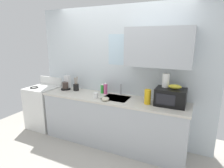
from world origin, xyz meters
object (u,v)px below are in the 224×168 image
at_px(mug_white, 96,95).
at_px(microwave, 171,97).
at_px(coffee_maker, 66,84).
at_px(stove_range, 44,107).
at_px(banana_bunch, 175,87).
at_px(dish_soap_bottle_pink, 106,88).
at_px(dish_soap_bottle_green, 102,88).
at_px(cereal_canister, 148,97).
at_px(utensil_crock, 76,87).
at_px(paper_towel_roll, 166,80).
at_px(small_bowl, 105,99).

bearing_deg(mug_white, microwave, 8.63).
bearing_deg(microwave, coffee_maker, 178.35).
xyz_separation_m(stove_range, mug_white, (1.42, -0.14, 0.49)).
bearing_deg(banana_bunch, microwave, -178.23).
height_order(dish_soap_bottle_pink, dish_soap_bottle_green, dish_soap_bottle_pink).
height_order(cereal_canister, utensil_crock, utensil_crock).
bearing_deg(paper_towel_roll, dish_soap_bottle_green, 176.23).
bearing_deg(stove_range, cereal_canister, -1.32).
height_order(stove_range, coffee_maker, coffee_maker).
bearing_deg(dish_soap_bottle_green, cereal_canister, -13.65).
relative_size(dish_soap_bottle_pink, dish_soap_bottle_green, 1.14).
bearing_deg(stove_range, microwave, 0.97).
relative_size(cereal_canister, utensil_crock, 0.84).
relative_size(banana_bunch, dish_soap_bottle_green, 1.01).
relative_size(utensil_crock, small_bowl, 2.17).
distance_m(mug_white, small_bowl, 0.23).
distance_m(microwave, dish_soap_bottle_pink, 1.21).
xyz_separation_m(mug_white, utensil_crock, (-0.61, 0.26, 0.02)).
height_order(paper_towel_roll, utensil_crock, paper_towel_roll).
bearing_deg(banana_bunch, cereal_canister, -165.62).
relative_size(dish_soap_bottle_green, utensil_crock, 0.70).
relative_size(stove_range, mug_white, 11.37).
distance_m(dish_soap_bottle_pink, cereal_canister, 0.89).
xyz_separation_m(microwave, banana_bunch, (0.05, 0.00, 0.17)).
bearing_deg(cereal_canister, utensil_crock, 173.60).
relative_size(cereal_canister, small_bowl, 1.82).
bearing_deg(dish_soap_bottle_green, microwave, -5.78).
relative_size(microwave, coffee_maker, 1.64).
height_order(banana_bunch, paper_towel_roll, paper_towel_roll).
height_order(microwave, utensil_crock, utensil_crock).
relative_size(stove_range, banana_bunch, 5.40).
xyz_separation_m(dish_soap_bottle_pink, small_bowl, (0.18, -0.36, -0.07)).
distance_m(paper_towel_roll, mug_white, 1.21).
xyz_separation_m(stove_range, utensil_crock, (0.81, 0.12, 0.51)).
height_order(stove_range, small_bowl, stove_range).
bearing_deg(coffee_maker, utensil_crock, 2.86).
relative_size(dish_soap_bottle_green, mug_white, 2.09).
distance_m(dish_soap_bottle_pink, dish_soap_bottle_green, 0.08).
xyz_separation_m(microwave, paper_towel_roll, (-0.10, 0.05, 0.24)).
bearing_deg(microwave, utensil_crock, 177.79).
height_order(dish_soap_bottle_pink, small_bowl, dish_soap_bottle_pink).
bearing_deg(microwave, cereal_canister, -163.83).
relative_size(stove_range, coffee_maker, 3.86).
bearing_deg(paper_towel_roll, mug_white, -168.13).
xyz_separation_m(banana_bunch, dish_soap_bottle_green, (-1.33, 0.13, -0.21)).
relative_size(paper_towel_roll, mug_white, 2.32).
height_order(coffee_maker, small_bowl, coffee_maker).
height_order(coffee_maker, utensil_crock, utensil_crock).
distance_m(stove_range, cereal_canister, 2.39).
distance_m(dish_soap_bottle_pink, utensil_crock, 0.65).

